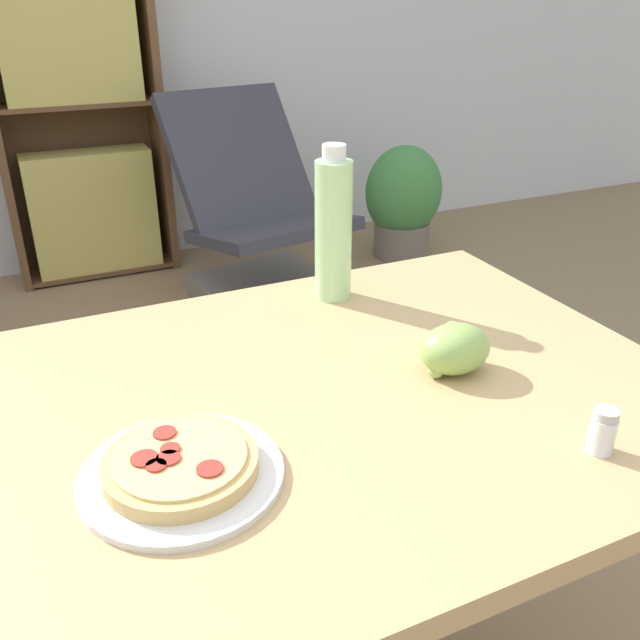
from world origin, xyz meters
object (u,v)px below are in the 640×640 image
(lounge_chair_far, at_px, (261,238))
(bookshelf, at_px, (79,119))
(grape_bunch, at_px, (454,349))
(potted_plant_floor, at_px, (403,201))
(drink_bottle, at_px, (333,229))
(salt_shaker, at_px, (603,431))
(pizza_on_plate, at_px, (181,468))

(lounge_chair_far, relative_size, bookshelf, 0.55)
(grape_bunch, relative_size, potted_plant_floor, 0.20)
(drink_bottle, xyz_separation_m, salt_shaker, (0.10, -0.57, -0.10))
(pizza_on_plate, relative_size, grape_bunch, 2.17)
(grape_bunch, relative_size, salt_shaker, 1.82)
(salt_shaker, distance_m, potted_plant_floor, 2.71)
(pizza_on_plate, xyz_separation_m, drink_bottle, (0.40, 0.40, 0.12))
(drink_bottle, xyz_separation_m, potted_plant_floor, (1.28, 1.81, -0.58))
(grape_bunch, height_order, potted_plant_floor, grape_bunch)
(salt_shaker, xyz_separation_m, bookshelf, (-0.28, 2.82, -0.04))
(pizza_on_plate, bearing_deg, salt_shaker, -19.05)
(salt_shaker, distance_m, bookshelf, 2.84)
(grape_bunch, bearing_deg, lounge_chair_far, 78.74)
(drink_bottle, xyz_separation_m, lounge_chair_far, (0.43, 1.61, -0.59))
(grape_bunch, distance_m, lounge_chair_far, 2.03)
(grape_bunch, relative_size, lounge_chair_far, 0.13)
(grape_bunch, xyz_separation_m, bookshelf, (-0.23, 2.58, -0.04))
(drink_bottle, distance_m, potted_plant_floor, 2.30)
(pizza_on_plate, distance_m, salt_shaker, 0.52)
(drink_bottle, bearing_deg, grape_bunch, -82.19)
(pizza_on_plate, xyz_separation_m, potted_plant_floor, (1.68, 2.22, -0.46))
(pizza_on_plate, height_order, drink_bottle, drink_bottle)
(pizza_on_plate, height_order, potted_plant_floor, pizza_on_plate)
(pizza_on_plate, height_order, bookshelf, bookshelf)
(pizza_on_plate, xyz_separation_m, lounge_chair_far, (0.83, 2.01, -0.47))
(bookshelf, relative_size, potted_plant_floor, 2.80)
(potted_plant_floor, bearing_deg, salt_shaker, -116.38)
(pizza_on_plate, bearing_deg, lounge_chair_far, 67.64)
(salt_shaker, bearing_deg, lounge_chair_far, 81.30)
(lounge_chair_far, distance_m, potted_plant_floor, 0.88)
(grape_bunch, xyz_separation_m, salt_shaker, (0.05, -0.25, -0.01))
(pizza_on_plate, distance_m, potted_plant_floor, 2.82)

